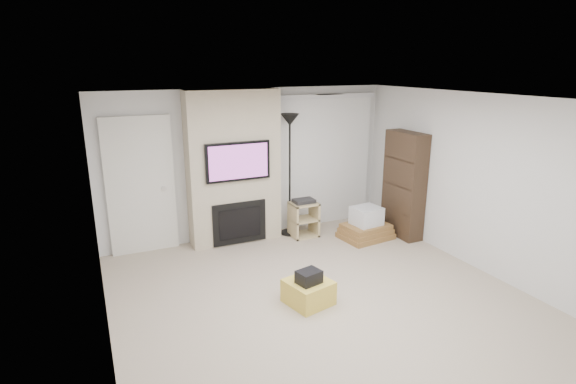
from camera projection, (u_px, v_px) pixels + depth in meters
name	position (u px, v px, depth m)	size (l,w,h in m)	color
floor	(329.00, 306.00, 5.54)	(5.00, 5.50, 0.00)	tan
ceiling	(334.00, 100.00, 4.85)	(5.00, 5.50, 0.00)	white
wall_back	(250.00, 163.00, 7.60)	(5.00, 2.50, 0.00)	silver
wall_front	(553.00, 335.00, 2.79)	(5.00, 2.50, 0.00)	silver
wall_left	(99.00, 245.00, 4.19)	(5.50, 2.50, 0.00)	silver
wall_right	(488.00, 186.00, 6.20)	(5.50, 2.50, 0.00)	silver
hvac_vent	(330.00, 95.00, 5.71)	(0.35, 0.18, 0.01)	silver
ottoman	(308.00, 292.00, 5.57)	(0.50, 0.50, 0.30)	gold
black_bag	(309.00, 277.00, 5.46)	(0.28, 0.22, 0.16)	black
fireplace_wall	(234.00, 169.00, 7.28)	(1.50, 0.47, 2.50)	#BDB094
entry_door	(141.00, 187.00, 6.90)	(1.02, 0.11, 2.14)	silver
vertical_blinds	(324.00, 156.00, 8.11)	(1.98, 0.10, 2.37)	silver
floor_lamp	(290.00, 141.00, 7.44)	(0.31, 0.31, 2.09)	black
av_stand	(304.00, 217.00, 7.71)	(0.45, 0.38, 0.66)	tan
box_stack	(366.00, 226.00, 7.63)	(0.89, 0.71, 0.55)	olive
bookshelf	(404.00, 185.00, 7.60)	(0.30, 0.80, 1.80)	black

